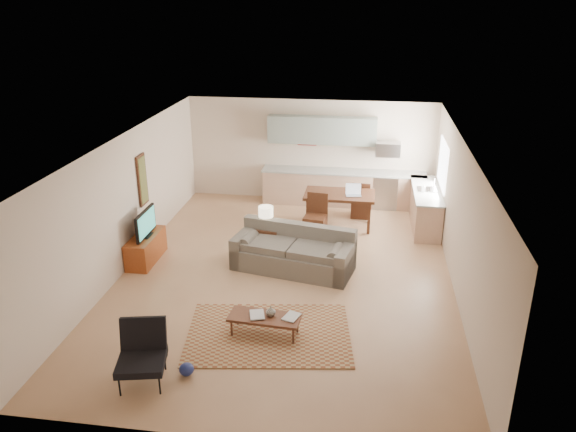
% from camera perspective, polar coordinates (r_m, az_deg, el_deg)
% --- Properties ---
extents(room, '(9.00, 9.00, 9.00)m').
position_cam_1_polar(room, '(10.72, -0.23, 0.40)').
color(room, '#A87954').
rests_on(room, ground).
extents(kitchen_counter_back, '(4.26, 0.64, 0.92)m').
position_cam_1_polar(kitchen_counter_back, '(14.86, 5.60, 2.86)').
color(kitchen_counter_back, tan).
rests_on(kitchen_counter_back, ground).
extents(kitchen_counter_right, '(0.64, 2.26, 0.92)m').
position_cam_1_polar(kitchen_counter_right, '(13.82, 13.77, 0.82)').
color(kitchen_counter_right, tan).
rests_on(kitchen_counter_right, ground).
extents(kitchen_range, '(0.62, 0.62, 0.90)m').
position_cam_1_polar(kitchen_range, '(14.86, 9.84, 2.60)').
color(kitchen_range, '#A5A8AD').
rests_on(kitchen_range, ground).
extents(kitchen_microwave, '(0.62, 0.40, 0.35)m').
position_cam_1_polar(kitchen_microwave, '(14.56, 10.12, 6.71)').
color(kitchen_microwave, '#A5A8AD').
rests_on(kitchen_microwave, room).
extents(upper_cabinets, '(2.80, 0.34, 0.70)m').
position_cam_1_polar(upper_cabinets, '(14.63, 3.47, 8.70)').
color(upper_cabinets, gray).
rests_on(upper_cabinets, room).
extents(window_right, '(0.02, 1.40, 1.05)m').
position_cam_1_polar(window_right, '(13.51, 15.45, 5.07)').
color(window_right, white).
rests_on(window_right, room).
extents(wall_art_left, '(0.06, 0.42, 1.10)m').
position_cam_1_polar(wall_art_left, '(12.32, -14.55, 3.56)').
color(wall_art_left, olive).
rests_on(wall_art_left, room).
extents(triptych, '(1.70, 0.04, 0.50)m').
position_cam_1_polar(triptych, '(14.85, 1.95, 8.13)').
color(triptych, beige).
rests_on(triptych, room).
extents(rug, '(2.90, 2.20, 0.02)m').
position_cam_1_polar(rug, '(9.49, -1.97, -11.86)').
color(rug, brown).
rests_on(rug, floor).
extents(sofa, '(2.68, 1.58, 0.87)m').
position_cam_1_polar(sofa, '(11.31, 0.51, -3.46)').
color(sofa, '#5E564C').
rests_on(sofa, floor).
extents(coffee_table, '(1.21, 0.56, 0.36)m').
position_cam_1_polar(coffee_table, '(9.39, -2.38, -11.04)').
color(coffee_table, '#4F2919').
rests_on(coffee_table, floor).
extents(book_a, '(0.39, 0.43, 0.03)m').
position_cam_1_polar(book_a, '(9.30, -3.90, -10.03)').
color(book_a, maroon).
rests_on(book_a, coffee_table).
extents(book_b, '(0.42, 0.45, 0.02)m').
position_cam_1_polar(book_b, '(9.30, -0.26, -10.03)').
color(book_b, navy).
rests_on(book_b, coffee_table).
extents(vase, '(0.20, 0.20, 0.17)m').
position_cam_1_polar(vase, '(9.27, -1.76, -9.62)').
color(vase, black).
rests_on(vase, coffee_table).
extents(armchair, '(0.92, 0.92, 0.89)m').
position_cam_1_polar(armchair, '(8.49, -14.71, -13.65)').
color(armchair, black).
rests_on(armchair, floor).
extents(tv_credenza, '(0.47, 1.22, 0.56)m').
position_cam_1_polar(tv_credenza, '(12.12, -14.24, -3.19)').
color(tv_credenza, maroon).
rests_on(tv_credenza, floor).
extents(tv, '(0.09, 0.94, 0.56)m').
position_cam_1_polar(tv, '(11.88, -14.28, -0.74)').
color(tv, black).
rests_on(tv, tv_credenza).
extents(console_table, '(0.58, 0.41, 0.64)m').
position_cam_1_polar(console_table, '(11.94, -2.22, -2.68)').
color(console_table, '#381C10').
rests_on(console_table, floor).
extents(table_lamp, '(0.34, 0.34, 0.51)m').
position_cam_1_polar(table_lamp, '(11.71, -2.26, -0.13)').
color(table_lamp, beige).
rests_on(table_lamp, console_table).
extents(dining_table, '(1.66, 0.97, 0.84)m').
position_cam_1_polar(dining_table, '(13.45, 5.21, 0.61)').
color(dining_table, '#381C10').
rests_on(dining_table, floor).
extents(dining_chair_near, '(0.55, 0.57, 1.01)m').
position_cam_1_polar(dining_chair_near, '(12.79, 2.78, -0.04)').
color(dining_chair_near, '#381C10').
rests_on(dining_chair_near, floor).
extents(dining_chair_far, '(0.48, 0.50, 0.95)m').
position_cam_1_polar(dining_chair_far, '(14.08, 7.44, 1.75)').
color(dining_chair_far, '#381C10').
rests_on(dining_chair_far, floor).
extents(laptop, '(0.38, 0.31, 0.26)m').
position_cam_1_polar(laptop, '(13.15, 6.70, 2.60)').
color(laptop, '#A5A8AD').
rests_on(laptop, dining_table).
extents(soap_bottle, '(0.11, 0.11, 0.19)m').
position_cam_1_polar(soap_bottle, '(13.45, 13.61, 2.78)').
color(soap_bottle, beige).
rests_on(soap_bottle, kitchen_counter_right).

